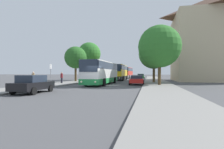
% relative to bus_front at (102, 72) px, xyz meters
% --- Properties ---
extents(ground_plane, '(300.00, 300.00, 0.00)m').
position_rel_bus_front_xyz_m(ground_plane, '(1.05, -5.74, -1.76)').
color(ground_plane, '#4C4C4F').
rests_on(ground_plane, ground).
extents(sidewalk_left, '(4.00, 120.00, 0.15)m').
position_rel_bus_front_xyz_m(sidewalk_left, '(-5.95, -5.74, -1.68)').
color(sidewalk_left, gray).
rests_on(sidewalk_left, ground_plane).
extents(sidewalk_right, '(4.00, 120.00, 0.15)m').
position_rel_bus_front_xyz_m(sidewalk_right, '(8.05, -5.74, -1.68)').
color(sidewalk_right, gray).
rests_on(sidewalk_right, ground_plane).
extents(building_right_background, '(15.74, 13.09, 17.59)m').
position_rel_bus_front_xyz_m(building_right_background, '(20.02, 14.84, 7.04)').
color(building_right_background, '#C6B28E').
rests_on(building_right_background, ground_plane).
extents(bus_front, '(2.78, 11.80, 3.28)m').
position_rel_bus_front_xyz_m(bus_front, '(0.00, 0.00, 0.00)').
color(bus_front, '#238942').
rests_on(bus_front, ground_plane).
extents(bus_middle, '(3.04, 11.40, 3.49)m').
position_rel_bus_front_xyz_m(bus_middle, '(0.06, 14.97, 0.10)').
color(bus_middle, '#2D2D2D').
rests_on(bus_middle, ground_plane).
extents(bus_rear, '(2.93, 11.31, 3.33)m').
position_rel_bus_front_xyz_m(bus_rear, '(-0.04, 30.21, 0.02)').
color(bus_rear, gray).
rests_on(bus_rear, ground_plane).
extents(parked_car_left_curb, '(2.09, 4.09, 1.51)m').
position_rel_bus_front_xyz_m(parked_car_left_curb, '(-2.77, -11.92, -0.98)').
color(parked_car_left_curb, black).
rests_on(parked_car_left_curb, ground_plane).
extents(parked_car_right_near, '(2.16, 4.15, 1.34)m').
position_rel_bus_front_xyz_m(parked_car_right_near, '(5.08, 0.30, -1.05)').
color(parked_car_right_near, red).
rests_on(parked_car_right_near, ground_plane).
extents(parked_car_right_far, '(1.99, 4.21, 1.44)m').
position_rel_bus_front_xyz_m(parked_car_right_far, '(4.75, 20.65, -0.99)').
color(parked_car_right_far, '#236B38').
rests_on(parked_car_right_far, ground_plane).
extents(bus_stop_sign, '(0.08, 0.45, 2.72)m').
position_rel_bus_front_xyz_m(bus_stop_sign, '(-5.66, -4.41, 0.08)').
color(bus_stop_sign, gray).
rests_on(bus_stop_sign, sidewalk_left).
extents(pedestrian_waiting_near, '(0.36, 0.36, 1.68)m').
position_rel_bus_front_xyz_m(pedestrian_waiting_near, '(-6.06, -7.35, -0.76)').
color(pedestrian_waiting_near, '#23232D').
rests_on(pedestrian_waiting_near, sidewalk_left).
extents(pedestrian_waiting_far, '(0.36, 0.36, 1.66)m').
position_rel_bus_front_xyz_m(pedestrian_waiting_far, '(-6.25, -0.40, -0.78)').
color(pedestrian_waiting_far, '#23232D').
rests_on(pedestrian_waiting_far, sidewalk_left).
extents(tree_left_near, '(4.11, 4.11, 6.46)m').
position_rel_bus_front_xyz_m(tree_left_near, '(-6.59, 5.56, 2.78)').
color(tree_left_near, '#513D23').
rests_on(tree_left_near, sidewalk_left).
extents(tree_left_far, '(5.34, 5.34, 8.70)m').
position_rel_bus_front_xyz_m(tree_left_far, '(-6.93, 14.18, 4.40)').
color(tree_left_far, '#47331E').
rests_on(tree_left_far, sidewalk_left).
extents(tree_right_near, '(4.96, 4.96, 7.17)m').
position_rel_bus_front_xyz_m(tree_right_near, '(7.59, 4.59, 3.07)').
color(tree_right_near, '#513D23').
rests_on(tree_right_near, sidewalk_right).
extents(tree_right_mid, '(5.49, 5.49, 7.71)m').
position_rel_bus_front_xyz_m(tree_right_mid, '(8.12, -1.47, 3.35)').
color(tree_right_mid, '#513D23').
rests_on(tree_right_mid, sidewalk_right).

